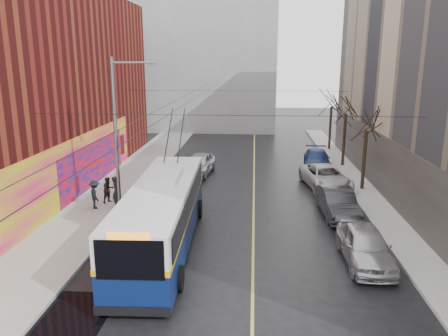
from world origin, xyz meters
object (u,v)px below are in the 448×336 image
object	(u,v)px
tree_far	(332,99)
parked_car_b	(338,203)
pedestrian_c	(95,194)
trolleybus	(162,214)
streetlight_pole	(118,133)
parked_car_a	(365,246)
parked_car_c	(326,177)
parked_car_d	(317,159)
following_car	(199,164)
pedestrian_a	(116,192)
tree_near	(367,119)
pedestrian_b	(109,190)
tree_mid	(346,105)

from	to	relation	value
tree_far	parked_car_b	size ratio (longest dim) A/B	1.33
pedestrian_c	trolleybus	bearing A→B (deg)	-164.65
streetlight_pole	parked_car_a	xyz separation A→B (m)	(12.60, -5.34, -4.03)
streetlight_pole	parked_car_c	xyz separation A→B (m)	(12.69, 6.48, -4.06)
parked_car_c	parked_car_d	distance (m)	5.99
parked_car_c	pedestrian_c	xyz separation A→B (m)	(-14.53, -5.87, 0.23)
following_car	pedestrian_a	size ratio (longest dim) A/B	2.58
tree_near	following_car	distance (m)	13.11
parked_car_b	trolleybus	bearing A→B (deg)	-155.03
trolleybus	pedestrian_b	distance (m)	7.64
parked_car_a	parked_car_c	bearing A→B (deg)	89.00
parked_car_a	tree_near	bearing A→B (deg)	76.79
tree_mid	streetlight_pole	bearing A→B (deg)	-139.35
trolleybus	pedestrian_b	bearing A→B (deg)	126.17
pedestrian_b	parked_car_c	bearing A→B (deg)	-36.85
tree_far	parked_car_d	world-z (taller)	tree_far
following_car	parked_car_d	bearing A→B (deg)	22.91
pedestrian_a	trolleybus	bearing A→B (deg)	-153.06
parked_car_c	pedestrian_c	size ratio (longest dim) A/B	3.25
parked_car_b	pedestrian_a	xyz separation A→B (m)	(-13.16, 0.35, 0.28)
pedestrian_c	tree_near	bearing A→B (deg)	-103.69
parked_car_c	parked_car_d	bearing A→B (deg)	78.54
tree_mid	parked_car_c	distance (m)	8.27
streetlight_pole	parked_car_c	world-z (taller)	streetlight_pole
parked_car_c	pedestrian_b	xyz separation A→B (m)	(-14.10, -4.70, 0.18)
streetlight_pole	parked_car_b	world-z (taller)	streetlight_pole
tree_near	pedestrian_b	distance (m)	17.54
trolleybus	parked_car_d	xyz separation A→B (m)	(9.62, 16.68, -0.92)
parked_car_b	pedestrian_a	size ratio (longest dim) A/B	2.61
tree_mid	trolleybus	bearing A→B (deg)	-124.59
parked_car_a	pedestrian_c	distance (m)	15.63
trolleybus	pedestrian_a	distance (m)	6.59
following_car	pedestrian_c	bearing A→B (deg)	-112.36
parked_car_c	pedestrian_a	distance (m)	14.43
trolleybus	parked_car_a	bearing A→B (deg)	-8.65
tree_mid	trolleybus	size ratio (longest dim) A/B	0.52
parked_car_a	pedestrian_b	distance (m)	15.72
parked_car_d	pedestrian_b	distance (m)	17.85
tree_near	following_car	size ratio (longest dim) A/B	1.31
pedestrian_c	tree_far	bearing A→B (deg)	-72.50
parked_car_a	pedestrian_c	bearing A→B (deg)	157.01
streetlight_pole	trolleybus	size ratio (longest dim) A/B	0.70
tree_near	trolleybus	world-z (taller)	tree_near
tree_far	pedestrian_a	size ratio (longest dim) A/B	3.48
tree_near	pedestrian_c	bearing A→B (deg)	-162.41
tree_near	parked_car_c	xyz separation A→B (m)	(-2.45, 0.48, -4.19)
tree_near	trolleybus	bearing A→B (deg)	-139.29
tree_far	parked_car_c	bearing A→B (deg)	-100.28
trolleybus	pedestrian_a	xyz separation A→B (m)	(-3.94, 5.24, -0.58)
parked_car_a	parked_car_d	distance (m)	17.80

